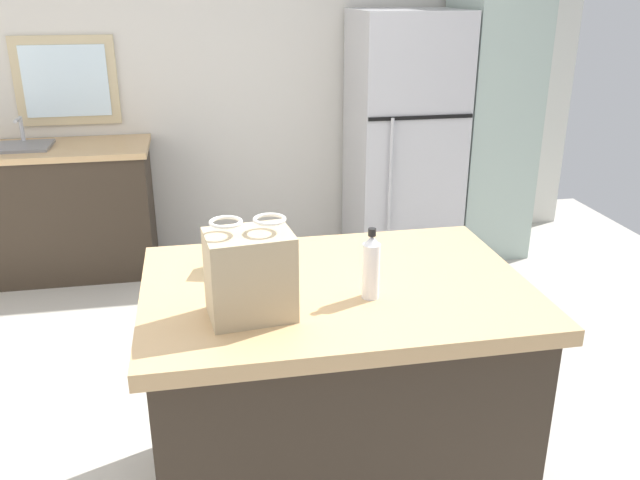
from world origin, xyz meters
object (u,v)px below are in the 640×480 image
object	(u,v)px
tall_cabinet	(490,103)
small_box	(243,250)
bottle	(371,267)
kitchen_island	(335,392)
refrigerator	(403,137)
shopping_bag	(250,274)

from	to	relation	value
tall_cabinet	small_box	world-z (taller)	tall_cabinet
bottle	kitchen_island	bearing A→B (deg)	124.77
refrigerator	small_box	bearing A→B (deg)	-120.72
refrigerator	shopping_bag	xyz separation A→B (m)	(-1.33, -2.60, 0.18)
refrigerator	bottle	size ratio (longest dim) A/B	7.06
refrigerator	small_box	xyz separation A→B (m)	(-1.32, -2.22, 0.11)
small_box	kitchen_island	bearing A→B (deg)	-32.55
kitchen_island	tall_cabinet	distance (m)	3.00
tall_cabinet	refrigerator	bearing A→B (deg)	-179.98
refrigerator	bottle	distance (m)	2.71
kitchen_island	refrigerator	distance (m)	2.65
small_box	bottle	xyz separation A→B (m)	(0.40, -0.33, 0.04)
refrigerator	shopping_bag	distance (m)	2.93
tall_cabinet	small_box	xyz separation A→B (m)	(-1.96, -2.22, -0.12)
shopping_bag	bottle	size ratio (longest dim) A/B	1.32
shopping_bag	bottle	world-z (taller)	shopping_bag
small_box	refrigerator	bearing A→B (deg)	59.28
kitchen_island	small_box	bearing A→B (deg)	147.45
kitchen_island	tall_cabinet	size ratio (longest dim) A/B	0.62
kitchen_island	refrigerator	size ratio (longest dim) A/B	0.78
tall_cabinet	shopping_bag	xyz separation A→B (m)	(-1.97, -2.60, -0.05)
small_box	bottle	size ratio (longest dim) A/B	0.67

